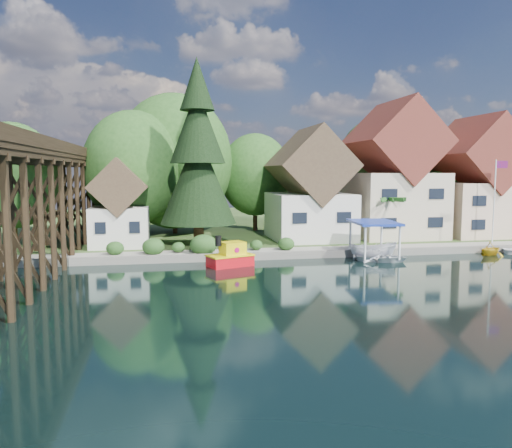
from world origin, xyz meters
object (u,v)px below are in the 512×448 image
object	(u,v)px
shed	(120,209)
boat_canopy	(374,243)
house_left	(310,192)
tugboat	(231,257)
conifer	(198,157)
flagpole	(496,192)
boat_white_a	(381,256)
trestle_bridge	(32,198)
house_center	(393,179)
house_right	(476,185)
palm_tree	(388,201)
boat_yellow	(491,248)

from	to	relation	value
shed	boat_canopy	size ratio (longest dim) A/B	1.52
house_left	tugboat	size ratio (longest dim) A/B	2.89
conifer	flagpole	xyz separation A→B (m)	(26.94, -3.47, -3.22)
boat_white_a	trestle_bridge	bearing A→B (deg)	115.74
flagpole	boat_canopy	size ratio (longest dim) A/B	1.50
house_left	boat_canopy	size ratio (longest dim) A/B	2.13
tugboat	boat_white_a	bearing A→B (deg)	-0.65
house_center	house_right	world-z (taller)	house_center
house_center	house_right	xyz separation A→B (m)	(9.00, -0.50, -0.64)
conifer	palm_tree	distance (m)	18.17
palm_tree	boat_yellow	distance (m)	9.70
trestle_bridge	boat_white_a	bearing A→B (deg)	0.90
flagpole	tugboat	distance (m)	25.75
house_left	house_right	size ratio (longest dim) A/B	0.88
trestle_bridge	tugboat	world-z (taller)	trestle_bridge
palm_tree	boat_canopy	world-z (taller)	palm_tree
palm_tree	tugboat	xyz separation A→B (m)	(-15.81, -6.76, -3.70)
trestle_bridge	palm_tree	world-z (taller)	trestle_bridge
tugboat	boat_canopy	bearing A→B (deg)	4.26
conifer	boat_yellow	size ratio (longest dim) A/B	6.64
shed	conifer	distance (m)	8.43
shed	boat_canopy	distance (m)	22.27
palm_tree	tugboat	distance (m)	17.58
boat_yellow	tugboat	bearing A→B (deg)	73.06
trestle_bridge	boat_canopy	distance (m)	26.03
trestle_bridge	boat_yellow	xyz separation A→B (m)	(36.45, 1.55, -4.69)
shed	flagpole	size ratio (longest dim) A/B	1.01
house_center	conifer	world-z (taller)	conifer
tugboat	palm_tree	bearing A→B (deg)	23.14
shed	boat_white_a	bearing A→B (deg)	-23.09
house_right	shed	xyz separation A→B (m)	(-36.00, -1.50, -1.95)
trestle_bridge	boat_yellow	bearing A→B (deg)	2.44
flagpole	tugboat	world-z (taller)	flagpole
house_left	boat_white_a	world-z (taller)	house_left
trestle_bridge	tugboat	xyz separation A→B (m)	(13.81, 0.54, -4.62)
boat_yellow	house_right	bearing A→B (deg)	-45.62
trestle_bridge	flagpole	size ratio (longest dim) A/B	5.71
house_left	flagpole	bearing A→B (deg)	-21.71
shed	tugboat	xyz separation A→B (m)	(8.81, -8.79, -3.09)
boat_white_a	tugboat	bearing A→B (deg)	114.20
trestle_bridge	house_center	distance (m)	33.96
boat_yellow	house_left	bearing A→B (deg)	35.92
house_right	shed	world-z (taller)	house_right
house_left	boat_yellow	world-z (taller)	house_left
palm_tree	boat_white_a	size ratio (longest dim) A/B	1.14
trestle_bridge	flagpole	bearing A→B (deg)	6.64
conifer	boat_white_a	bearing A→B (deg)	-28.40
boat_canopy	shed	bearing A→B (deg)	159.09
house_left	boat_canopy	distance (m)	10.49
house_center	boat_yellow	distance (m)	12.19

